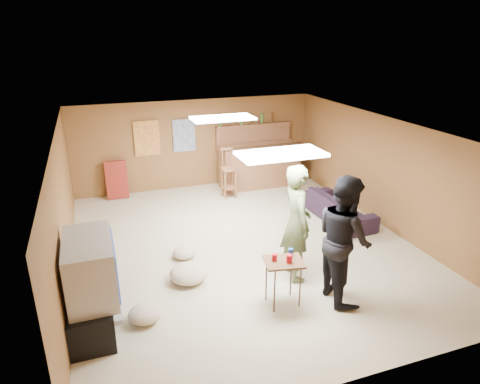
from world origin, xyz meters
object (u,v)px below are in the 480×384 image
object	(u,v)px
person_olive	(297,223)
person_black	(344,239)
tv_body	(90,268)
tray_table	(283,282)
bar_counter	(260,165)
sofa	(338,207)

from	to	relation	value
person_olive	person_black	xyz separation A→B (m)	(0.39, -0.72, 0.01)
tv_body	tray_table	size ratio (longest dim) A/B	1.55
bar_counter	person_black	size ratio (longest dim) A/B	1.04
person_black	person_olive	bearing A→B (deg)	32.78
bar_counter	sofa	bearing A→B (deg)	-72.13
tv_body	sofa	xyz separation A→B (m)	(4.95, 1.97, -0.63)
tv_body	tray_table	xyz separation A→B (m)	(2.58, -0.37, -0.55)
bar_counter	sofa	world-z (taller)	bar_counter
tray_table	person_olive	bearing A→B (deg)	51.27
bar_counter	sofa	xyz separation A→B (m)	(0.80, -2.48, -0.28)
bar_counter	person_black	distance (m)	4.99
tv_body	person_black	distance (m)	3.50
person_olive	tray_table	world-z (taller)	person_olive
tv_body	sofa	size ratio (longest dim) A/B	0.60
tray_table	tv_body	bearing A→B (deg)	171.79
person_olive	person_black	size ratio (longest dim) A/B	0.99
bar_counter	sofa	size ratio (longest dim) A/B	1.10
tv_body	tray_table	distance (m)	2.66
sofa	tray_table	size ratio (longest dim) A/B	2.58
person_olive	sofa	size ratio (longest dim) A/B	1.04
tv_body	person_black	xyz separation A→B (m)	(3.47, -0.48, 0.06)
person_olive	person_black	distance (m)	0.82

